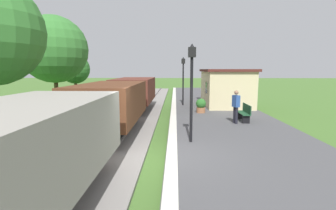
{
  "coord_description": "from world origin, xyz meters",
  "views": [
    {
      "loc": [
        0.5,
        -7.82,
        3.01
      ],
      "look_at": [
        0.12,
        5.39,
        1.11
      ],
      "focal_mm": 26.51,
      "sensor_mm": 36.0,
      "label": 1
    }
  ],
  "objects_px": {
    "station_hut": "(225,87)",
    "tree_field_left": "(75,69)",
    "freight_train": "(111,105)",
    "potted_planter": "(201,105)",
    "lamp_post_far": "(183,72)",
    "bench_near_hut": "(244,112)",
    "lamp_post_near": "(192,75)",
    "person_waiting": "(236,105)",
    "tree_trackside_far": "(54,50)",
    "bench_down_platform": "(213,93)"
  },
  "relations": [
    {
      "from": "freight_train",
      "to": "tree_field_left",
      "type": "bearing_deg",
      "value": 117.84
    },
    {
      "from": "bench_down_platform",
      "to": "person_waiting",
      "type": "relative_size",
      "value": 0.88
    },
    {
      "from": "tree_trackside_far",
      "to": "freight_train",
      "type": "bearing_deg",
      "value": -49.0
    },
    {
      "from": "person_waiting",
      "to": "lamp_post_near",
      "type": "distance_m",
      "value": 4.49
    },
    {
      "from": "bench_near_hut",
      "to": "bench_down_platform",
      "type": "bearing_deg",
      "value": 90.0
    },
    {
      "from": "station_hut",
      "to": "lamp_post_far",
      "type": "bearing_deg",
      "value": -177.39
    },
    {
      "from": "lamp_post_far",
      "to": "potted_planter",
      "type": "bearing_deg",
      "value": -72.79
    },
    {
      "from": "station_hut",
      "to": "bench_down_platform",
      "type": "bearing_deg",
      "value": 91.84
    },
    {
      "from": "potted_planter",
      "to": "lamp_post_far",
      "type": "bearing_deg",
      "value": 107.21
    },
    {
      "from": "potted_planter",
      "to": "tree_field_left",
      "type": "xyz_separation_m",
      "value": [
        -11.33,
        8.04,
        2.32
      ]
    },
    {
      "from": "freight_train",
      "to": "tree_trackside_far",
      "type": "xyz_separation_m",
      "value": [
        -5.59,
        6.44,
        2.99
      ]
    },
    {
      "from": "potted_planter",
      "to": "lamp_post_near",
      "type": "bearing_deg",
      "value": -99.13
    },
    {
      "from": "tree_trackside_far",
      "to": "potted_planter",
      "type": "bearing_deg",
      "value": -9.31
    },
    {
      "from": "freight_train",
      "to": "lamp_post_far",
      "type": "height_order",
      "value": "lamp_post_far"
    },
    {
      "from": "station_hut",
      "to": "potted_planter",
      "type": "xyz_separation_m",
      "value": [
        -2.24,
        -3.54,
        -0.93
      ]
    },
    {
      "from": "lamp_post_near",
      "to": "tree_field_left",
      "type": "height_order",
      "value": "tree_field_left"
    },
    {
      "from": "bench_near_hut",
      "to": "tree_field_left",
      "type": "xyz_separation_m",
      "value": [
        -13.4,
        10.6,
        2.32
      ]
    },
    {
      "from": "station_hut",
      "to": "tree_field_left",
      "type": "bearing_deg",
      "value": 161.61
    },
    {
      "from": "freight_train",
      "to": "bench_down_platform",
      "type": "xyz_separation_m",
      "value": [
        6.63,
        13.66,
        -0.68
      ]
    },
    {
      "from": "station_hut",
      "to": "tree_trackside_far",
      "type": "xyz_separation_m",
      "value": [
        -12.39,
        -1.87,
        2.73
      ]
    },
    {
      "from": "station_hut",
      "to": "person_waiting",
      "type": "distance_m",
      "value": 6.75
    },
    {
      "from": "potted_planter",
      "to": "station_hut",
      "type": "bearing_deg",
      "value": 57.63
    },
    {
      "from": "lamp_post_near",
      "to": "tree_field_left",
      "type": "bearing_deg",
      "value": 125.21
    },
    {
      "from": "station_hut",
      "to": "tree_trackside_far",
      "type": "height_order",
      "value": "tree_trackside_far"
    },
    {
      "from": "lamp_post_near",
      "to": "tree_trackside_far",
      "type": "height_order",
      "value": "tree_trackside_far"
    },
    {
      "from": "potted_planter",
      "to": "lamp_post_far",
      "type": "xyz_separation_m",
      "value": [
        -1.05,
        3.39,
        2.08
      ]
    },
    {
      "from": "bench_near_hut",
      "to": "tree_field_left",
      "type": "bearing_deg",
      "value": 141.65
    },
    {
      "from": "potted_planter",
      "to": "person_waiting",
      "type": "bearing_deg",
      "value": -65.33
    },
    {
      "from": "potted_planter",
      "to": "tree_trackside_far",
      "type": "xyz_separation_m",
      "value": [
        -10.15,
        1.66,
        3.66
      ]
    },
    {
      "from": "bench_near_hut",
      "to": "lamp_post_far",
      "type": "bearing_deg",
      "value": 117.69
    },
    {
      "from": "lamp_post_near",
      "to": "bench_near_hut",
      "type": "bearing_deg",
      "value": 51.83
    },
    {
      "from": "station_hut",
      "to": "bench_near_hut",
      "type": "height_order",
      "value": "station_hut"
    },
    {
      "from": "freight_train",
      "to": "bench_down_platform",
      "type": "height_order",
      "value": "freight_train"
    },
    {
      "from": "tree_trackside_far",
      "to": "tree_field_left",
      "type": "distance_m",
      "value": 6.63
    },
    {
      "from": "freight_train",
      "to": "person_waiting",
      "type": "height_order",
      "value": "freight_train"
    },
    {
      "from": "person_waiting",
      "to": "potted_planter",
      "type": "bearing_deg",
      "value": -86.26
    },
    {
      "from": "freight_train",
      "to": "tree_field_left",
      "type": "xyz_separation_m",
      "value": [
        -6.77,
        12.82,
        1.64
      ]
    },
    {
      "from": "freight_train",
      "to": "tree_trackside_far",
      "type": "relative_size",
      "value": 2.89
    },
    {
      "from": "station_hut",
      "to": "bench_down_platform",
      "type": "relative_size",
      "value": 3.87
    },
    {
      "from": "freight_train",
      "to": "bench_down_platform",
      "type": "relative_size",
      "value": 12.93
    },
    {
      "from": "person_waiting",
      "to": "lamp_post_near",
      "type": "bearing_deg",
      "value": 32.5
    },
    {
      "from": "freight_train",
      "to": "tree_field_left",
      "type": "relative_size",
      "value": 4.35
    },
    {
      "from": "lamp_post_far",
      "to": "freight_train",
      "type": "bearing_deg",
      "value": -113.28
    },
    {
      "from": "potted_planter",
      "to": "lamp_post_near",
      "type": "relative_size",
      "value": 0.25
    },
    {
      "from": "person_waiting",
      "to": "lamp_post_far",
      "type": "height_order",
      "value": "lamp_post_far"
    },
    {
      "from": "potted_planter",
      "to": "tree_field_left",
      "type": "height_order",
      "value": "tree_field_left"
    },
    {
      "from": "person_waiting",
      "to": "potted_planter",
      "type": "xyz_separation_m",
      "value": [
        -1.45,
        3.15,
        -0.46
      ]
    },
    {
      "from": "potted_planter",
      "to": "tree_trackside_far",
      "type": "distance_m",
      "value": 10.92
    },
    {
      "from": "bench_down_platform",
      "to": "lamp_post_far",
      "type": "distance_m",
      "value": 6.66
    },
    {
      "from": "bench_near_hut",
      "to": "bench_down_platform",
      "type": "distance_m",
      "value": 11.45
    }
  ]
}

